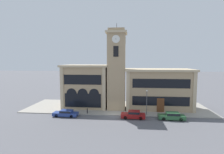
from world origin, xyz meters
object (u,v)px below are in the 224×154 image
object	(u,v)px
parked_car_far	(172,116)
street_lamp	(147,98)
parked_car_mid	(133,114)
parked_car_near	(66,113)
bollard	(87,111)

from	to	relation	value
parked_car_far	street_lamp	bearing A→B (deg)	-21.29
parked_car_mid	parked_car_near	bearing A→B (deg)	2.22
parked_car_near	street_lamp	bearing A→B (deg)	-170.82
parked_car_far	street_lamp	size ratio (longest dim) A/B	0.97
parked_car_far	parked_car_near	bearing A→B (deg)	2.22
parked_car_near	parked_car_far	bearing A→B (deg)	-177.78
parked_car_far	street_lamp	xyz separation A→B (m)	(-4.41, 1.92, 2.80)
parked_car_far	bollard	world-z (taller)	parked_car_far
street_lamp	bollard	xyz separation A→B (m)	(-11.89, -0.03, -2.85)
bollard	parked_car_mid	bearing A→B (deg)	-11.51
parked_car_near	parked_car_mid	xyz separation A→B (m)	(13.07, 0.00, 0.10)
parked_car_mid	parked_car_far	size ratio (longest dim) A/B	0.93
parked_car_mid	parked_car_far	bearing A→B (deg)	-177.78
parked_car_mid	street_lamp	distance (m)	4.27
parked_car_far	bollard	distance (m)	16.41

